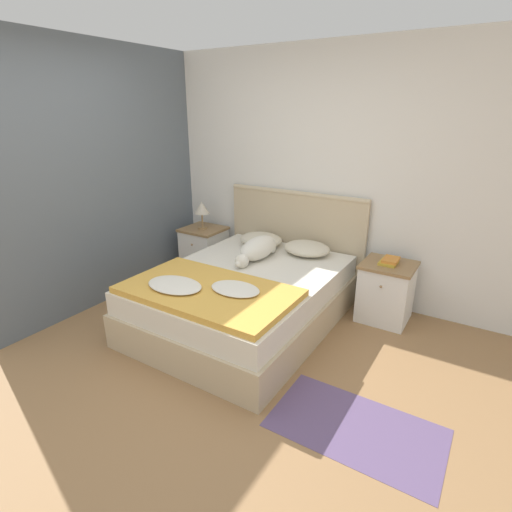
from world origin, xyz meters
TOP-DOWN VIEW (x-y plane):
  - ground_plane at (0.00, 0.00)m, footprint 16.00×16.00m
  - wall_back at (0.00, 2.13)m, footprint 9.00×0.06m
  - wall_side_left at (-1.65, 1.05)m, footprint 0.06×3.10m
  - bed at (-0.11, 1.04)m, footprint 1.53×1.99m
  - headboard at (-0.11, 2.06)m, footprint 1.61×0.06m
  - nightstand_left at (-1.22, 1.81)m, footprint 0.48×0.46m
  - nightstand_right at (1.00, 1.81)m, footprint 0.48×0.46m
  - pillow_left at (-0.38, 1.79)m, footprint 0.48×0.40m
  - pillow_right at (0.17, 1.79)m, footprint 0.48×0.40m
  - quilt at (-0.12, 0.50)m, footprint 1.41×0.82m
  - dog at (-0.20, 1.41)m, footprint 0.26×0.75m
  - book_stack at (1.00, 1.81)m, footprint 0.16×0.21m
  - table_lamp at (-1.22, 1.80)m, footprint 0.18×0.18m
  - rug at (1.25, 0.28)m, footprint 1.08×0.62m

SIDE VIEW (x-z plane):
  - ground_plane at x=0.00m, z-range 0.00..0.00m
  - rug at x=1.25m, z-range 0.00..0.00m
  - bed at x=-0.11m, z-range 0.00..0.51m
  - nightstand_left at x=-1.22m, z-range 0.00..0.58m
  - nightstand_right at x=1.00m, z-range 0.00..0.58m
  - quilt at x=-0.12m, z-range 0.50..0.60m
  - headboard at x=-0.11m, z-range 0.02..1.12m
  - pillow_left at x=-0.38m, z-range 0.51..0.65m
  - pillow_right at x=0.17m, z-range 0.51..0.65m
  - book_stack at x=1.00m, z-range 0.58..0.63m
  - dog at x=-0.20m, z-range 0.51..0.73m
  - table_lamp at x=-1.22m, z-range 0.66..0.98m
  - wall_back at x=0.00m, z-range 0.00..2.55m
  - wall_side_left at x=-1.65m, z-range 0.00..2.55m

